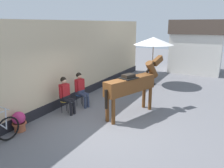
% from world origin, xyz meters
% --- Properties ---
extents(ground_plane, '(40.00, 40.00, 0.00)m').
position_xyz_m(ground_plane, '(0.00, 3.00, 0.00)').
color(ground_plane, slate).
extents(pub_facade_wall, '(0.34, 14.00, 3.40)m').
position_xyz_m(pub_facade_wall, '(-2.55, 1.50, 1.54)').
color(pub_facade_wall, '#CCB793').
rests_on(pub_facade_wall, ground_plane).
extents(distant_cottage, '(3.40, 2.60, 3.50)m').
position_xyz_m(distant_cottage, '(1.40, 10.07, 1.80)').
color(distant_cottage, silver).
rests_on(distant_cottage, ground_plane).
extents(seated_visitor_near, '(0.61, 0.49, 1.39)m').
position_xyz_m(seated_visitor_near, '(-1.78, 0.13, 0.78)').
color(seated_visitor_near, gold).
rests_on(seated_visitor_near, ground_plane).
extents(seated_visitor_far, '(0.61, 0.48, 1.39)m').
position_xyz_m(seated_visitor_far, '(-1.71, 0.99, 0.78)').
color(seated_visitor_far, '#194C99').
rests_on(seated_visitor_far, ground_plane).
extents(saddled_horse_center, '(1.28, 2.86, 2.06)m').
position_xyz_m(saddled_horse_center, '(0.46, 1.18, 1.16)').
color(saddled_horse_center, brown).
rests_on(saddled_horse_center, ground_plane).
extents(flower_planter_near, '(0.43, 0.43, 0.64)m').
position_xyz_m(flower_planter_near, '(-2.14, -1.71, 0.33)').
color(flower_planter_near, '#A85638').
rests_on(flower_planter_near, ground_plane).
extents(cafe_parasol, '(2.10, 2.10, 2.58)m').
position_xyz_m(cafe_parasol, '(-0.21, 5.52, 2.36)').
color(cafe_parasol, black).
rests_on(cafe_parasol, ground_plane).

